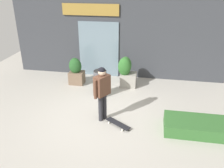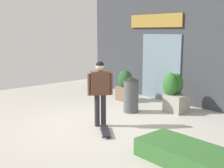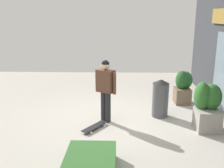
{
  "view_description": "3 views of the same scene",
  "coord_description": "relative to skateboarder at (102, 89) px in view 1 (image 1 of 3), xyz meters",
  "views": [
    {
      "loc": [
        1.48,
        -6.06,
        3.9
      ],
      "look_at": [
        0.38,
        0.03,
        1.09
      ],
      "focal_mm": 38.32,
      "sensor_mm": 36.0,
      "label": 1
    },
    {
      "loc": [
        5.64,
        -4.54,
        2.38
      ],
      "look_at": [
        0.38,
        0.03,
        1.09
      ],
      "focal_mm": 46.47,
      "sensor_mm": 36.0,
      "label": 2
    },
    {
      "loc": [
        6.59,
        0.21,
        2.74
      ],
      "look_at": [
        0.38,
        0.03,
        1.09
      ],
      "focal_mm": 41.68,
      "sensor_mm": 36.0,
      "label": 3
    }
  ],
  "objects": [
    {
      "name": "hedge_ledge",
      "position": [
        2.78,
        -0.16,
        -0.84
      ],
      "size": [
        2.0,
        0.9,
        0.34
      ],
      "primitive_type": "cube",
      "color": "#33662D",
      "rests_on": "ground_plane"
    },
    {
      "name": "planter_box_right",
      "position": [
        0.38,
        2.51,
        -0.41
      ],
      "size": [
        0.68,
        0.67,
        1.18
      ],
      "color": "gray",
      "rests_on": "ground_plane"
    },
    {
      "name": "skateboard",
      "position": [
        0.5,
        -0.25,
        -0.95
      ],
      "size": [
        0.78,
        0.61,
        0.08
      ],
      "rotation": [
        0.0,
        0.0,
        -0.6
      ],
      "color": "black",
      "rests_on": "ground_plane"
    },
    {
      "name": "trash_bin",
      "position": [
        -0.4,
        1.49,
        -0.48
      ],
      "size": [
        0.45,
        0.45,
        1.06
      ],
      "color": "#4C4C51",
      "rests_on": "ground_plane"
    },
    {
      "name": "planter_box_left",
      "position": [
        -1.59,
        2.38,
        -0.44
      ],
      "size": [
        0.57,
        0.55,
        1.05
      ],
      "color": "brown",
      "rests_on": "ground_plane"
    },
    {
      "name": "skateboarder",
      "position": [
        0.0,
        0.0,
        0.0
      ],
      "size": [
        0.46,
        0.55,
        1.65
      ],
      "rotation": [
        0.0,
        0.0,
        -0.55
      ],
      "color": "#28282D",
      "rests_on": "ground_plane"
    },
    {
      "name": "building_facade",
      "position": [
        -0.16,
        3.54,
        0.95
      ],
      "size": [
        8.65,
        0.31,
        3.95
      ],
      "color": "#383A3F",
      "rests_on": "ground_plane"
    },
    {
      "name": "ground_plane",
      "position": [
        -0.13,
        0.14,
        -1.01
      ],
      "size": [
        12.0,
        12.0,
        0.0
      ],
      "primitive_type": "plane",
      "color": "#B2ADA3"
    }
  ]
}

